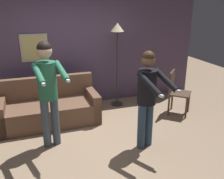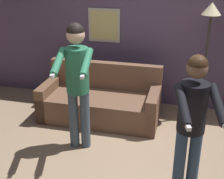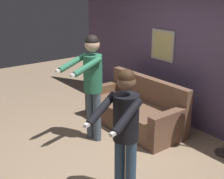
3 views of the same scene
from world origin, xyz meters
name	(u,v)px [view 2 (image 2 of 3)]	position (x,y,z in m)	size (l,w,h in m)	color
ground_plane	(111,163)	(0.00, 0.00, 0.00)	(12.00, 12.00, 0.00)	#977C61
back_wall_assembly	(140,31)	(-0.01, 1.99, 1.30)	(6.40, 0.09, 2.60)	#554360
couch	(101,102)	(-0.48, 1.17, 0.28)	(1.91, 0.87, 0.87)	brown
torchiere_lamp	(209,28)	(1.10, 1.61, 1.50)	(0.28, 0.28, 1.88)	#332D28
person_standing_left	(77,76)	(-0.52, 0.27, 1.07)	(0.51, 0.75, 1.75)	#415161
person_standing_right	(192,115)	(0.94, -0.25, 0.97)	(0.54, 0.69, 1.62)	#304863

